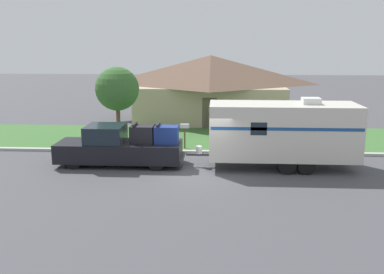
{
  "coord_description": "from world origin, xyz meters",
  "views": [
    {
      "loc": [
        0.58,
        -18.07,
        5.72
      ],
      "look_at": [
        -0.57,
        1.35,
        1.4
      ],
      "focal_mm": 40.0,
      "sensor_mm": 36.0,
      "label": 1
    }
  ],
  "objects": [
    {
      "name": "house_across_street",
      "position": [
        0.07,
        13.96,
        2.49
      ],
      "size": [
        11.43,
        7.73,
        4.79
      ],
      "color": "tan",
      "rests_on": "ground_plane"
    },
    {
      "name": "ground_plane",
      "position": [
        0.0,
        0.0,
        0.0
      ],
      "size": [
        120.0,
        120.0,
        0.0
      ],
      "primitive_type": "plane",
      "color": "#47474C"
    },
    {
      "name": "mailbox",
      "position": [
        -1.17,
        4.66,
        1.06
      ],
      "size": [
        0.48,
        0.2,
        1.38
      ],
      "color": "brown",
      "rests_on": "ground_plane"
    },
    {
      "name": "pickup_truck",
      "position": [
        -3.95,
        1.35,
        0.88
      ],
      "size": [
        5.97,
        1.96,
        2.03
      ],
      "color": "black",
      "rests_on": "ground_plane"
    },
    {
      "name": "travel_trailer",
      "position": [
        3.61,
        1.35,
        1.74
      ],
      "size": [
        7.8,
        2.4,
        3.28
      ],
      "color": "black",
      "rests_on": "ground_plane"
    },
    {
      "name": "tree_in_yard",
      "position": [
        -5.19,
        6.27,
        3.08
      ],
      "size": [
        2.52,
        2.52,
        4.36
      ],
      "color": "brown",
      "rests_on": "ground_plane"
    },
    {
      "name": "curb_strip",
      "position": [
        0.0,
        3.75,
        0.07
      ],
      "size": [
        80.0,
        0.3,
        0.14
      ],
      "color": "#ADADA8",
      "rests_on": "ground_plane"
    },
    {
      "name": "lawn_strip",
      "position": [
        0.0,
        7.4,
        0.01
      ],
      "size": [
        80.0,
        7.0,
        0.03
      ],
      "color": "#3D6B33",
      "rests_on": "ground_plane"
    }
  ]
}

